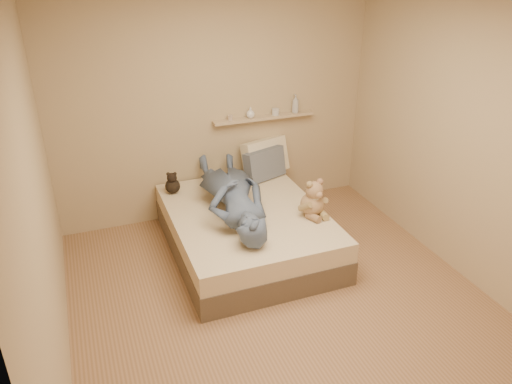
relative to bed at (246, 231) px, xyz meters
name	(u,v)px	position (x,y,z in m)	size (l,w,h in m)	color
room	(286,169)	(0.00, -0.93, 1.08)	(3.80, 3.80, 3.80)	#946D4C
bed	(246,231)	(0.00, 0.00, 0.00)	(1.50, 1.90, 0.45)	brown
game_console	(249,230)	(-0.18, -0.57, 0.36)	(0.17, 0.12, 0.05)	#A9AAB0
teddy_bear	(313,201)	(0.59, -0.31, 0.39)	(0.32, 0.32, 0.39)	tan
dark_plush	(172,184)	(-0.60, 0.68, 0.33)	(0.16, 0.16, 0.25)	black
pillow_cream	(265,157)	(0.54, 0.83, 0.43)	(0.55, 0.16, 0.40)	beige
pillow_grey	(265,164)	(0.47, 0.69, 0.40)	(0.50, 0.14, 0.34)	slate
person	(232,194)	(-0.12, 0.05, 0.42)	(0.60, 1.63, 0.39)	#47546F
wall_shelf	(264,118)	(0.55, 0.91, 0.88)	(1.20, 0.12, 0.03)	tan
shelf_bottles	(273,109)	(0.66, 0.91, 0.97)	(0.87, 0.11, 0.21)	#C1AFA5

